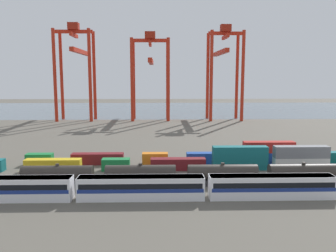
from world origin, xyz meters
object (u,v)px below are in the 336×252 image
(gantry_crane_west, at_px, (76,62))
(shipping_container_3, at_px, (178,164))
(shipping_container_11, at_px, (40,159))
(gantry_crane_east, at_px, (224,63))
(passenger_train, at_px, (141,187))
(shipping_container_15, at_px, (268,158))
(gantry_crane_central, at_px, (150,67))
(shipping_container_13, at_px, (155,158))
(freight_tank_row, at_px, (182,175))

(gantry_crane_west, bearing_deg, shipping_container_3, -65.37)
(shipping_container_11, height_order, gantry_crane_east, gantry_crane_east)
(passenger_train, relative_size, gantry_crane_west, 1.45)
(passenger_train, distance_m, gantry_crane_east, 120.44)
(shipping_container_15, distance_m, gantry_crane_central, 97.23)
(shipping_container_13, bearing_deg, gantry_crane_east, 69.96)
(shipping_container_3, bearing_deg, gantry_crane_west, 114.63)
(gantry_crane_west, relative_size, gantry_crane_east, 1.01)
(shipping_container_11, bearing_deg, gantry_crane_west, 97.12)
(passenger_train, relative_size, freight_tank_row, 1.09)
(shipping_container_3, xyz_separation_m, gantry_crane_central, (-8.06, 94.98, 23.71))
(shipping_container_3, bearing_deg, gantry_crane_central, 94.85)
(shipping_container_11, bearing_deg, gantry_crane_east, 56.17)
(shipping_container_13, relative_size, gantry_crane_east, 0.14)
(freight_tank_row, bearing_deg, shipping_container_11, 153.09)
(shipping_container_13, distance_m, gantry_crane_central, 92.53)
(shipping_container_3, height_order, shipping_container_15, same)
(shipping_container_13, xyz_separation_m, gantry_crane_west, (-38.17, 88.89, 26.33))
(shipping_container_11, height_order, shipping_container_13, same)
(shipping_container_15, relative_size, gantry_crane_west, 0.27)
(shipping_container_15, distance_m, gantry_crane_east, 92.47)
(freight_tank_row, height_order, gantry_crane_east, gantry_crane_east)
(passenger_train, height_order, gantry_crane_east, gantry_crane_east)
(freight_tank_row, distance_m, gantry_crane_central, 108.57)
(freight_tank_row, xyz_separation_m, gantry_crane_west, (-43.38, 105.28, 25.65))
(freight_tank_row, bearing_deg, shipping_container_15, 36.88)
(shipping_container_3, distance_m, gantry_crane_east, 101.40)
(freight_tank_row, xyz_separation_m, shipping_container_15, (21.84, 16.39, -0.68))
(freight_tank_row, xyz_separation_m, shipping_container_3, (-0.08, 10.81, -0.68))
(shipping_container_15, bearing_deg, passenger_train, -140.50)
(gantry_crane_west, bearing_deg, shipping_container_15, -53.73)
(shipping_container_3, height_order, shipping_container_11, same)
(shipping_container_11, xyz_separation_m, shipping_container_15, (54.12, 0.00, 0.00))
(gantry_crane_west, bearing_deg, gantry_crane_east, -0.23)
(passenger_train, relative_size, gantry_crane_central, 1.58)
(gantry_crane_east, bearing_deg, shipping_container_3, -106.10)
(freight_tank_row, relative_size, shipping_container_15, 4.96)
(freight_tank_row, bearing_deg, gantry_crane_west, 112.40)
(shipping_container_15, height_order, gantry_crane_central, gantry_crane_central)
(shipping_container_3, height_order, gantry_crane_central, gantry_crane_central)
(passenger_train, distance_m, shipping_container_3, 19.86)
(passenger_train, height_order, freight_tank_row, freight_tank_row)
(shipping_container_3, bearing_deg, shipping_container_15, 14.28)
(shipping_container_13, bearing_deg, gantry_crane_central, 91.87)
(shipping_container_3, relative_size, gantry_crane_central, 0.29)
(gantry_crane_west, height_order, gantry_crane_east, gantry_crane_west)
(shipping_container_11, relative_size, gantry_crane_east, 0.14)
(passenger_train, height_order, shipping_container_15, passenger_train)
(shipping_container_3, distance_m, shipping_container_11, 32.68)
(passenger_train, distance_m, freight_tank_row, 10.60)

